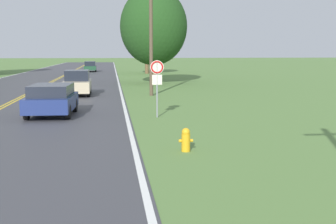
{
  "coord_description": "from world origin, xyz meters",
  "views": [
    {
      "loc": [
        5.76,
        0.81,
        2.9
      ],
      "look_at": [
        7.35,
        12.66,
        1.19
      ],
      "focal_mm": 45.0,
      "sensor_mm": 36.0,
      "label": 1
    }
  ],
  "objects_px": {
    "fire_hydrant": "(186,139)",
    "car_dark_green_hatchback_mid_far": "(90,66)",
    "traffic_sign": "(157,75)",
    "tree_left_verge": "(147,38)",
    "car_champagne_sedan_mid_near": "(77,83)",
    "tree_mid_treeline": "(154,27)",
    "car_dark_blue_hatchback_approaching": "(52,99)"
  },
  "relations": [
    {
      "from": "traffic_sign",
      "to": "car_dark_green_hatchback_mid_far",
      "type": "bearing_deg",
      "value": 96.5
    },
    {
      "from": "traffic_sign",
      "to": "car_dark_blue_hatchback_approaching",
      "type": "height_order",
      "value": "traffic_sign"
    },
    {
      "from": "fire_hydrant",
      "to": "car_dark_green_hatchback_mid_far",
      "type": "relative_size",
      "value": 0.19
    },
    {
      "from": "traffic_sign",
      "to": "car_dark_blue_hatchback_approaching",
      "type": "distance_m",
      "value": 4.98
    },
    {
      "from": "traffic_sign",
      "to": "tree_mid_treeline",
      "type": "bearing_deg",
      "value": 84.67
    },
    {
      "from": "tree_left_verge",
      "to": "car_champagne_sedan_mid_near",
      "type": "bearing_deg",
      "value": -104.23
    },
    {
      "from": "tree_left_verge",
      "to": "car_champagne_sedan_mid_near",
      "type": "distance_m",
      "value": 28.74
    },
    {
      "from": "car_champagne_sedan_mid_near",
      "to": "car_dark_green_hatchback_mid_far",
      "type": "relative_size",
      "value": 1.14
    },
    {
      "from": "tree_left_verge",
      "to": "car_dark_green_hatchback_mid_far",
      "type": "bearing_deg",
      "value": 141.0
    },
    {
      "from": "tree_left_verge",
      "to": "car_dark_blue_hatchback_approaching",
      "type": "relative_size",
      "value": 1.97
    },
    {
      "from": "traffic_sign",
      "to": "car_champagne_sedan_mid_near",
      "type": "relative_size",
      "value": 0.6
    },
    {
      "from": "tree_left_verge",
      "to": "tree_mid_treeline",
      "type": "relative_size",
      "value": 0.87
    },
    {
      "from": "tree_mid_treeline",
      "to": "car_dark_green_hatchback_mid_far",
      "type": "height_order",
      "value": "tree_mid_treeline"
    },
    {
      "from": "traffic_sign",
      "to": "tree_mid_treeline",
      "type": "relative_size",
      "value": 0.29
    },
    {
      "from": "tree_left_verge",
      "to": "tree_mid_treeline",
      "type": "bearing_deg",
      "value": -92.69
    },
    {
      "from": "car_dark_green_hatchback_mid_far",
      "to": "traffic_sign",
      "type": "bearing_deg",
      "value": 5.59
    },
    {
      "from": "car_champagne_sedan_mid_near",
      "to": "tree_mid_treeline",
      "type": "bearing_deg",
      "value": 147.34
    },
    {
      "from": "tree_left_verge",
      "to": "car_dark_green_hatchback_mid_far",
      "type": "relative_size",
      "value": 2.06
    },
    {
      "from": "car_dark_blue_hatchback_approaching",
      "to": "car_dark_green_hatchback_mid_far",
      "type": "height_order",
      "value": "car_dark_green_hatchback_mid_far"
    },
    {
      "from": "tree_mid_treeline",
      "to": "traffic_sign",
      "type": "bearing_deg",
      "value": -95.33
    },
    {
      "from": "fire_hydrant",
      "to": "traffic_sign",
      "type": "relative_size",
      "value": 0.28
    },
    {
      "from": "tree_left_verge",
      "to": "tree_mid_treeline",
      "type": "distance_m",
      "value": 17.7
    },
    {
      "from": "fire_hydrant",
      "to": "traffic_sign",
      "type": "xyz_separation_m",
      "value": [
        -0.14,
        6.54,
        1.55
      ]
    },
    {
      "from": "tree_left_verge",
      "to": "traffic_sign",
      "type": "bearing_deg",
      "value": -94.11
    },
    {
      "from": "fire_hydrant",
      "to": "car_dark_blue_hatchback_approaching",
      "type": "xyz_separation_m",
      "value": [
        -4.84,
        7.69,
        0.42
      ]
    },
    {
      "from": "car_dark_green_hatchback_mid_far",
      "to": "tree_mid_treeline",
      "type": "bearing_deg",
      "value": 15.25
    },
    {
      "from": "traffic_sign",
      "to": "car_champagne_sedan_mid_near",
      "type": "height_order",
      "value": "traffic_sign"
    },
    {
      "from": "fire_hydrant",
      "to": "car_dark_blue_hatchback_approaching",
      "type": "bearing_deg",
      "value": 122.21
    },
    {
      "from": "traffic_sign",
      "to": "fire_hydrant",
      "type": "bearing_deg",
      "value": -88.81
    },
    {
      "from": "tree_left_verge",
      "to": "tree_mid_treeline",
      "type": "height_order",
      "value": "tree_mid_treeline"
    },
    {
      "from": "traffic_sign",
      "to": "car_champagne_sedan_mid_near",
      "type": "xyz_separation_m",
      "value": [
        -4.27,
        10.38,
        -1.07
      ]
    },
    {
      "from": "traffic_sign",
      "to": "car_dark_blue_hatchback_approaching",
      "type": "xyz_separation_m",
      "value": [
        -4.71,
        1.15,
        -1.14
      ]
    }
  ]
}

